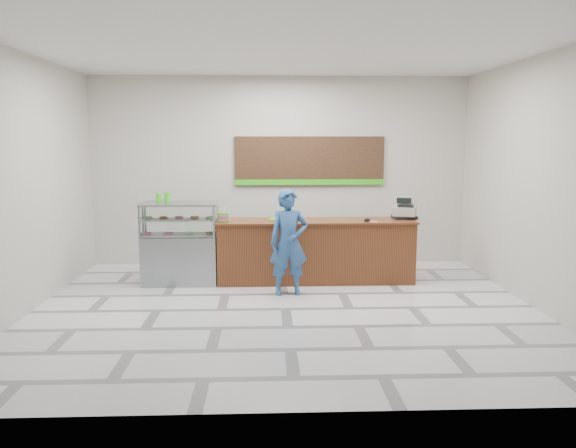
{
  "coord_description": "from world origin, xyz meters",
  "views": [
    {
      "loc": [
        -0.27,
        -7.55,
        2.33
      ],
      "look_at": [
        0.07,
        0.9,
        1.07
      ],
      "focal_mm": 35.0,
      "sensor_mm": 36.0,
      "label": 1
    }
  ],
  "objects_px": {
    "cash_register": "(404,211)",
    "customer": "(289,242)",
    "sales_counter": "(315,251)",
    "display_case": "(181,242)",
    "serving_tray": "(281,219)"
  },
  "relations": [
    {
      "from": "sales_counter",
      "to": "serving_tray",
      "type": "height_order",
      "value": "serving_tray"
    },
    {
      "from": "cash_register",
      "to": "customer",
      "type": "height_order",
      "value": "customer"
    },
    {
      "from": "sales_counter",
      "to": "customer",
      "type": "bearing_deg",
      "value": -121.57
    },
    {
      "from": "cash_register",
      "to": "sales_counter",
      "type": "bearing_deg",
      "value": -155.73
    },
    {
      "from": "display_case",
      "to": "serving_tray",
      "type": "relative_size",
      "value": 3.21
    },
    {
      "from": "serving_tray",
      "to": "customer",
      "type": "bearing_deg",
      "value": -92.67
    },
    {
      "from": "sales_counter",
      "to": "display_case",
      "type": "bearing_deg",
      "value": -180.0
    },
    {
      "from": "sales_counter",
      "to": "cash_register",
      "type": "xyz_separation_m",
      "value": [
        1.5,
        0.14,
        0.65
      ]
    },
    {
      "from": "sales_counter",
      "to": "cash_register",
      "type": "relative_size",
      "value": 6.67
    },
    {
      "from": "cash_register",
      "to": "customer",
      "type": "relative_size",
      "value": 0.3
    },
    {
      "from": "serving_tray",
      "to": "customer",
      "type": "height_order",
      "value": "customer"
    },
    {
      "from": "customer",
      "to": "display_case",
      "type": "bearing_deg",
      "value": 149.98
    },
    {
      "from": "cash_register",
      "to": "customer",
      "type": "xyz_separation_m",
      "value": [
        -1.98,
        -0.91,
        -0.36
      ]
    },
    {
      "from": "display_case",
      "to": "serving_tray",
      "type": "height_order",
      "value": "display_case"
    },
    {
      "from": "customer",
      "to": "cash_register",
      "type": "bearing_deg",
      "value": 18.66
    }
  ]
}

